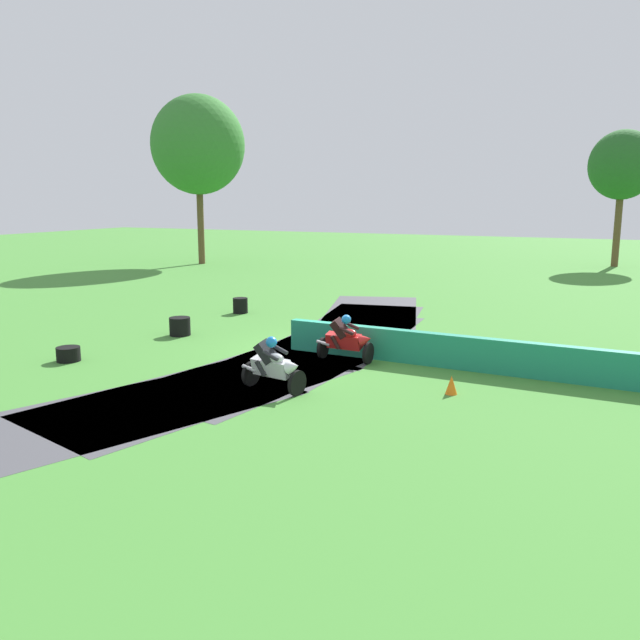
% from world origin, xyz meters
% --- Properties ---
extents(ground_plane, '(120.00, 120.00, 0.00)m').
position_xyz_m(ground_plane, '(0.00, 0.00, 0.00)').
color(ground_plane, '#428433').
extents(track_asphalt, '(6.74, 22.58, 0.01)m').
position_xyz_m(track_asphalt, '(-0.54, 0.03, 0.00)').
color(track_asphalt, '#47474C').
rests_on(track_asphalt, ground).
extents(safety_barrier, '(11.96, 0.88, 0.90)m').
position_xyz_m(safety_barrier, '(5.18, -0.25, 0.45)').
color(safety_barrier, '#1E8466').
rests_on(safety_barrier, ground).
extents(motorcycle_lead_white, '(1.71, 0.98, 1.43)m').
position_xyz_m(motorcycle_lead_white, '(0.79, -4.09, 0.65)').
color(motorcycle_lead_white, black).
rests_on(motorcycle_lead_white, ground).
extents(motorcycle_chase_red, '(1.70, 0.83, 1.43)m').
position_xyz_m(motorcycle_chase_red, '(1.26, -0.79, 0.65)').
color(motorcycle_chase_red, black).
rests_on(motorcycle_chase_red, ground).
extents(tire_stack_near, '(0.65, 0.65, 0.40)m').
position_xyz_m(tire_stack_near, '(-5.79, -3.94, 0.20)').
color(tire_stack_near, black).
rests_on(tire_stack_near, ground).
extents(tire_stack_mid_a, '(0.69, 0.69, 0.60)m').
position_xyz_m(tire_stack_mid_a, '(-5.06, 0.17, 0.30)').
color(tire_stack_mid_a, black).
rests_on(tire_stack_mid_a, ground).
extents(tire_stack_mid_b, '(0.58, 0.58, 0.60)m').
position_xyz_m(tire_stack_mid_b, '(-5.45, 4.58, 0.30)').
color(tire_stack_mid_b, black).
rests_on(tire_stack_mid_b, ground).
extents(traffic_cone, '(0.28, 0.28, 0.44)m').
position_xyz_m(traffic_cone, '(4.62, -2.53, 0.22)').
color(traffic_cone, orange).
rests_on(traffic_cone, ground).
extents(tree_far_left, '(4.19, 4.19, 8.71)m').
position_xyz_m(tree_far_left, '(7.68, 29.77, 6.46)').
color(tree_far_left, brown).
rests_on(tree_far_left, ground).
extents(tree_far_right, '(6.18, 6.18, 11.12)m').
position_xyz_m(tree_far_right, '(-17.99, 19.96, 7.86)').
color(tree_far_right, brown).
rests_on(tree_far_right, ground).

